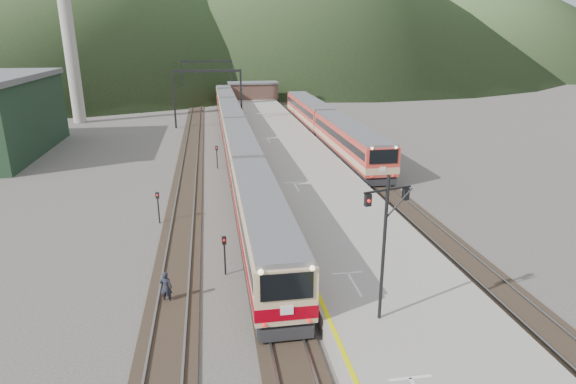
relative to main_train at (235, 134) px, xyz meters
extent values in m
cube|color=black|center=(0.00, 0.08, -1.81)|extent=(2.60, 200.00, 0.12)
cube|color=slate|center=(-0.72, 0.08, -1.71)|extent=(0.10, 200.00, 0.14)
cube|color=slate|center=(0.72, 0.08, -1.71)|extent=(0.10, 200.00, 0.14)
cube|color=black|center=(-5.00, 0.08, -1.81)|extent=(2.60, 200.00, 0.12)
cube|color=slate|center=(-5.72, 0.08, -1.71)|extent=(0.10, 200.00, 0.14)
cube|color=slate|center=(-4.28, 0.08, -1.71)|extent=(0.10, 200.00, 0.14)
cube|color=black|center=(11.50, 0.08, -1.81)|extent=(2.60, 200.00, 0.12)
cube|color=slate|center=(10.78, 0.08, -1.71)|extent=(0.10, 200.00, 0.14)
cube|color=slate|center=(12.22, 0.08, -1.71)|extent=(0.10, 200.00, 0.14)
cube|color=gray|center=(5.60, -1.92, -1.37)|extent=(8.00, 100.00, 1.00)
cube|color=black|center=(-7.50, 15.08, 2.13)|extent=(0.25, 0.25, 8.00)
cube|color=black|center=(1.80, 15.08, 2.13)|extent=(0.25, 0.25, 8.00)
cube|color=black|center=(-2.85, 15.08, 5.93)|extent=(9.30, 0.22, 0.35)
cube|color=black|center=(-7.50, 40.08, 2.13)|extent=(0.25, 0.25, 8.00)
cube|color=black|center=(1.80, 40.08, 2.13)|extent=(0.25, 0.25, 8.00)
cube|color=black|center=(-2.85, 40.08, 5.93)|extent=(9.30, 0.22, 0.35)
cylinder|color=#9E998E|center=(-22.00, 22.08, 13.13)|extent=(1.80, 1.80, 30.00)
cube|color=#4E352B|center=(5.60, 38.08, 0.53)|extent=(9.00, 4.00, 2.80)
cube|color=slate|center=(5.60, 38.08, 2.08)|extent=(9.40, 4.40, 0.30)
cone|color=#304A29|center=(110.00, 170.08, 23.13)|extent=(160.00, 160.00, 50.00)
cube|color=tan|center=(0.00, -27.79, 0.00)|extent=(2.68, 18.03, 3.27)
cube|color=tan|center=(0.00, -9.26, 0.00)|extent=(2.68, 18.03, 3.27)
cube|color=tan|center=(0.00, 9.26, 0.00)|extent=(2.68, 18.03, 3.27)
cube|color=tan|center=(0.00, 27.79, 0.00)|extent=(2.68, 18.03, 3.27)
cube|color=#C13A2E|center=(11.50, -6.42, 0.20)|extent=(3.01, 20.22, 3.67)
cube|color=#C13A2E|center=(11.50, 14.31, 0.20)|extent=(3.01, 20.22, 3.67)
cylinder|color=black|center=(4.01, -36.88, 2.33)|extent=(0.14, 0.14, 6.39)
cube|color=black|center=(4.01, -36.88, 4.92)|extent=(2.14, 0.64, 0.07)
cube|color=black|center=(3.14, -37.12, 4.62)|extent=(0.29, 0.24, 0.50)
cube|color=black|center=(4.88, -36.65, 4.62)|extent=(0.29, 0.24, 0.50)
cylinder|color=black|center=(-2.32, -29.97, -0.87)|extent=(0.10, 0.10, 2.00)
cube|color=black|center=(-2.32, -29.97, 0.18)|extent=(0.25, 0.21, 0.45)
cylinder|color=black|center=(-2.24, -7.64, -0.87)|extent=(0.10, 0.10, 2.00)
cube|color=black|center=(-2.24, -7.64, 0.18)|extent=(0.27, 0.24, 0.45)
cylinder|color=black|center=(-6.58, -21.59, -0.87)|extent=(0.10, 0.10, 2.00)
cube|color=black|center=(-6.58, -21.59, 0.18)|extent=(0.26, 0.22, 0.45)
imported|color=black|center=(-5.28, -32.41, -1.04)|extent=(0.68, 0.53, 1.66)
camera|label=1|loc=(-2.75, -53.96, 10.71)|focal=30.00mm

